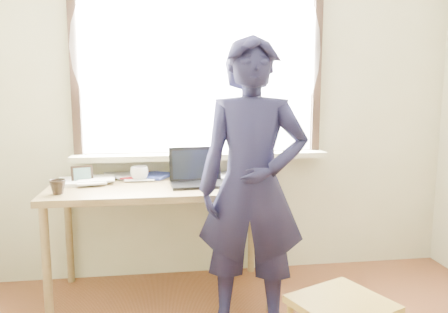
{
  "coord_description": "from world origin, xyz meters",
  "views": [
    {
      "loc": [
        -0.48,
        -1.25,
        1.4
      ],
      "look_at": [
        -0.17,
        0.95,
        1.07
      ],
      "focal_mm": 35.0,
      "sensor_mm": 36.0,
      "label": 1
    }
  ],
  "objects": [
    {
      "name": "mug_white",
      "position": [
        -0.65,
        1.78,
        0.83
      ],
      "size": [
        0.16,
        0.16,
        0.1
      ],
      "primitive_type": "imported",
      "rotation": [
        0.0,
        0.0,
        0.43
      ],
      "color": "white",
      "rests_on": "desk"
    },
    {
      "name": "desk_clutter",
      "position": [
        -0.99,
        1.8,
        0.8
      ],
      "size": [
        0.55,
        0.49,
        0.03
      ],
      "color": "#BB8B2C",
      "rests_on": "desk"
    },
    {
      "name": "mouse",
      "position": [
        0.01,
        1.53,
        0.8
      ],
      "size": [
        0.1,
        0.07,
        0.04
      ],
      "primitive_type": "ellipsoid",
      "color": "black",
      "rests_on": "desk"
    },
    {
      "name": "book_a",
      "position": [
        -0.85,
        1.88,
        0.8
      ],
      "size": [
        0.31,
        0.33,
        0.03
      ],
      "primitive_type": "imported",
      "rotation": [
        0.0,
        0.0,
        0.52
      ],
      "color": "white",
      "rests_on": "desk"
    },
    {
      "name": "picture_frame",
      "position": [
        -1.02,
        1.73,
        0.84
      ],
      "size": [
        0.14,
        0.06,
        0.11
      ],
      "color": "black",
      "rests_on": "desk"
    },
    {
      "name": "laptop",
      "position": [
        -0.26,
        1.6,
        0.84
      ],
      "size": [
        0.37,
        0.31,
        0.24
      ],
      "color": "black",
      "rests_on": "desk"
    },
    {
      "name": "room_shell",
      "position": [
        -0.02,
        0.2,
        1.64
      ],
      "size": [
        3.52,
        4.02,
        2.61
      ],
      "color": "beige",
      "rests_on": "ground"
    },
    {
      "name": "book_b",
      "position": [
        -0.1,
        1.85,
        0.79
      ],
      "size": [
        0.3,
        0.32,
        0.02
      ],
      "primitive_type": "imported",
      "rotation": [
        0.0,
        0.0,
        -0.62
      ],
      "color": "white",
      "rests_on": "desk"
    },
    {
      "name": "mug_dark",
      "position": [
        -1.11,
        1.43,
        0.83
      ],
      "size": [
        0.13,
        0.13,
        0.09
      ],
      "primitive_type": "imported",
      "rotation": [
        0.0,
        0.0,
        -0.57
      ],
      "color": "black",
      "rests_on": "desk"
    },
    {
      "name": "desk",
      "position": [
        -0.49,
        1.63,
        0.7
      ],
      "size": [
        1.46,
        0.73,
        0.78
      ],
      "color": "olive",
      "rests_on": "ground"
    },
    {
      "name": "person",
      "position": [
        0.02,
        1.14,
        0.85
      ],
      "size": [
        0.7,
        0.54,
        1.71
      ],
      "primitive_type": "imported",
      "rotation": [
        0.0,
        0.0,
        -0.23
      ],
      "color": "black",
      "rests_on": "ground"
    }
  ]
}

